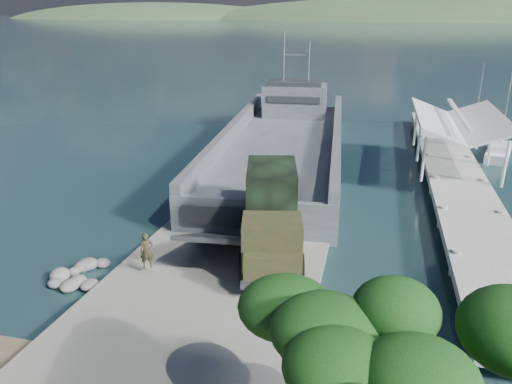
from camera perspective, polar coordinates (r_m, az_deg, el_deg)
name	(u,v)px	position (r m, az deg, el deg)	size (l,w,h in m)	color
ground	(212,288)	(24.40, -5.04, -10.84)	(1400.00, 1400.00, 0.00)	#173537
boat_ramp	(205,294)	(23.47, -5.85, -11.54)	(10.00, 18.00, 0.50)	gray
shoreline_rocks	(101,268)	(27.20, -17.33, -8.27)	(3.20, 5.60, 0.90)	#5A5A57
distant_headlands	(426,20)	(581.44, 18.81, 18.10)	(1000.00, 240.00, 48.00)	#375837
pier	(454,163)	(40.47, 21.70, 3.10)	(6.40, 44.00, 6.10)	#9A9B92
landing_craft	(283,151)	(43.29, 3.13, 4.67)	(12.09, 38.48, 11.27)	#434A4F
military_truck	(272,214)	(25.79, 1.79, -2.52)	(4.58, 9.39, 4.19)	black
soldier	(147,258)	(24.55, -12.32, -7.39)	(0.64, 0.42, 1.75)	#25311B
sailboat_near	(498,152)	(49.74, 25.97, 4.08)	(3.43, 6.58, 7.69)	white
sailboat_far	(475,125)	(60.79, 23.72, 7.05)	(2.74, 6.13, 7.22)	white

